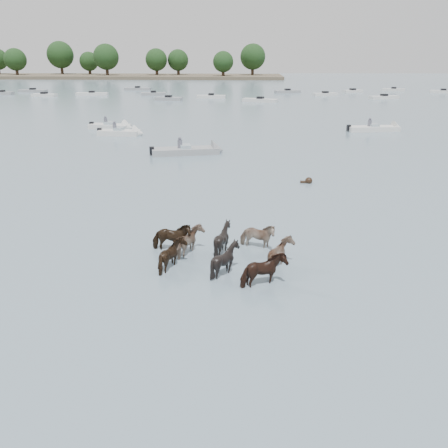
{
  "coord_description": "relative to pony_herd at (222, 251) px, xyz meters",
  "views": [
    {
      "loc": [
        -0.37,
        -14.44,
        7.08
      ],
      "look_at": [
        -1.28,
        1.7,
        1.1
      ],
      "focal_mm": 36.45,
      "sensor_mm": 36.0,
      "label": 1
    }
  ],
  "objects": [
    {
      "name": "swimming_pony",
      "position": [
        4.44,
        11.34,
        -0.35
      ],
      "size": [
        0.72,
        0.44,
        0.44
      ],
      "color": "black",
      "rests_on": "ground"
    },
    {
      "name": "shoreline",
      "position": [
        -68.69,
        149.33,
        0.05
      ],
      "size": [
        160.0,
        30.0,
        1.0
      ],
      "primitive_type": "cube",
      "color": "#4C4233",
      "rests_on": "ground"
    },
    {
      "name": "distant_flotilla",
      "position": [
        0.99,
        75.03,
        -0.19
      ],
      "size": [
        106.0,
        29.91,
        0.93
      ],
      "color": "gray",
      "rests_on": "ground"
    },
    {
      "name": "ground",
      "position": [
        1.31,
        -0.67,
        -0.45
      ],
      "size": [
        400.0,
        400.0,
        0.0
      ],
      "primitive_type": "plane",
      "color": "slate",
      "rests_on": "ground"
    },
    {
      "name": "motorboat_c",
      "position": [
        14.09,
        31.99,
        -0.22
      ],
      "size": [
        5.8,
        2.43,
        1.92
      ],
      "rotation": [
        0.0,
        0.0,
        0.15
      ],
      "color": "silver",
      "rests_on": "ground"
    },
    {
      "name": "motorboat_b",
      "position": [
        -3.25,
        19.56,
        -0.22
      ],
      "size": [
        5.78,
        2.91,
        1.92
      ],
      "rotation": [
        0.0,
        0.0,
        0.25
      ],
      "color": "gray",
      "rests_on": "ground"
    },
    {
      "name": "treeline",
      "position": [
        -73.5,
        150.26,
        6.12
      ],
      "size": [
        149.64,
        21.83,
        12.24
      ],
      "color": "#382619",
      "rests_on": "ground"
    },
    {
      "name": "motorboat_a",
      "position": [
        -10.83,
        27.83,
        -0.22
      ],
      "size": [
        4.51,
        1.82,
        1.92
      ],
      "rotation": [
        0.0,
        0.0,
        -0.05
      ],
      "color": "silver",
      "rests_on": "ground"
    },
    {
      "name": "pony_herd",
      "position": [
        0.0,
        0.0,
        0.0
      ],
      "size": [
        5.44,
        4.32,
        1.32
      ],
      "color": "black",
      "rests_on": "ground"
    },
    {
      "name": "motorboat_f",
      "position": [
        -12.88,
        31.64,
        -0.22
      ],
      "size": [
        4.93,
        2.53,
        1.92
      ],
      "rotation": [
        0.0,
        0.0,
        -0.21
      ],
      "color": "silver",
      "rests_on": "ground"
    }
  ]
}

